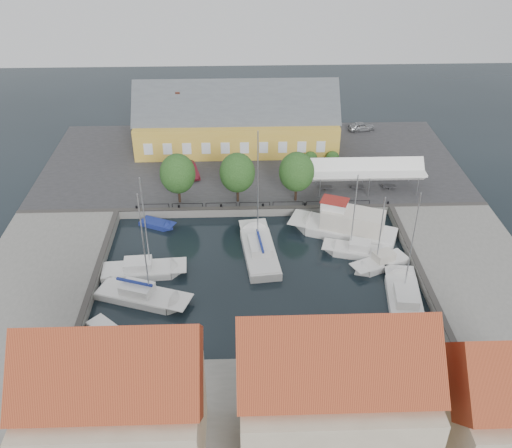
{
  "coord_description": "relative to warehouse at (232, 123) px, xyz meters",
  "views": [
    {
      "loc": [
        -1.82,
        -47.77,
        35.69
      ],
      "look_at": [
        0.0,
        6.0,
        1.5
      ],
      "focal_mm": 40.0,
      "sensor_mm": 36.0,
      "label": 1
    }
  ],
  "objects": [
    {
      "name": "east_boat_a",
      "position": [
        13.3,
        -26.39,
        -4.17
      ],
      "size": [
        7.28,
        4.18,
        10.11
      ],
      "color": "white",
      "rests_on": "ground"
    },
    {
      "name": "south_bank",
      "position": [
        2.6,
        -49.36,
        -3.93
      ],
      "size": [
        56.0,
        14.0,
        1.0
      ],
      "primitive_type": "cube",
      "color": "slate",
      "rests_on": "ground"
    },
    {
      "name": "townhouses",
      "position": [
        4.52,
        -51.6,
        1.4
      ],
      "size": [
        36.3,
        8.5,
        12.0
      ],
      "color": "beige",
      "rests_on": "south_bank"
    },
    {
      "name": "west_boat_d",
      "position": [
        -8.83,
        -33.17,
        -4.16
      ],
      "size": [
        9.69,
        5.74,
        12.43
      ],
      "color": "white",
      "rests_on": "ground"
    },
    {
      "name": "north_quay",
      "position": [
        2.6,
        -5.36,
        -3.93
      ],
      "size": [
        56.0,
        26.0,
        1.0
      ],
      "primitive_type": "cube",
      "color": "#2D2D30",
      "rests_on": "ground"
    },
    {
      "name": "ground",
      "position": [
        2.6,
        -28.36,
        -4.43
      ],
      "size": [
        140.0,
        140.0,
        0.0
      ],
      "primitive_type": "plane",
      "color": "black",
      "rests_on": "ground"
    },
    {
      "name": "warehouse",
      "position": [
        0.0,
        0.0,
        0.0
      ],
      "size": [
        28.56,
        14.0,
        9.55
      ],
      "color": "gold",
      "rests_on": "north_quay"
    },
    {
      "name": "east_boat_c",
      "position": [
        16.38,
        -34.62,
        -4.17
      ],
      "size": [
        4.24,
        9.93,
        12.15
      ],
      "color": "white",
      "rests_on": "ground"
    },
    {
      "name": "car_silver",
      "position": [
        19.62,
        4.56,
        -2.75
      ],
      "size": [
        4.22,
        2.28,
        1.36
      ],
      "primitive_type": "imported",
      "rotation": [
        0.0,
        0.0,
        1.75
      ],
      "color": "#929599",
      "rests_on": "north_quay"
    },
    {
      "name": "trawler",
      "position": [
        12.82,
        -22.61,
        -3.41
      ],
      "size": [
        12.47,
        7.86,
        5.0
      ],
      "color": "white",
      "rests_on": "ground"
    },
    {
      "name": "east_boat_b",
      "position": [
        15.45,
        -28.66,
        -4.17
      ],
      "size": [
        6.65,
        4.57,
        9.07
      ],
      "color": "white",
      "rests_on": "ground"
    },
    {
      "name": "launch_sw",
      "position": [
        -11.28,
        -37.7,
        -4.34
      ],
      "size": [
        4.38,
        4.23,
        0.98
      ],
      "color": "white",
      "rests_on": "ground"
    },
    {
      "name": "east_quay",
      "position": [
        24.6,
        -30.36,
        -3.93
      ],
      "size": [
        12.0,
        24.0,
        1.0
      ],
      "primitive_type": "cube",
      "color": "slate",
      "rests_on": "ground"
    },
    {
      "name": "center_sailboat",
      "position": [
        2.82,
        -26.07,
        -4.07
      ],
      "size": [
        4.31,
        10.98,
        14.43
      ],
      "color": "white",
      "rests_on": "ground"
    },
    {
      "name": "quay_edge_fittings",
      "position": [
        2.62,
        -23.61,
        -3.37
      ],
      "size": [
        56.0,
        24.72,
        0.4
      ],
      "color": "#383533",
      "rests_on": "north_quay"
    },
    {
      "name": "car_red",
      "position": [
        -5.58,
        -9.34,
        -2.67
      ],
      "size": [
        2.92,
        4.89,
        1.52
      ],
      "primitive_type": "imported",
      "rotation": [
        0.0,
        0.0,
        0.3
      ],
      "color": "#55131D",
      "rests_on": "north_quay"
    },
    {
      "name": "west_quay",
      "position": [
        -19.4,
        -30.36,
        -3.93
      ],
      "size": [
        12.0,
        24.0,
        1.0
      ],
      "primitive_type": "cube",
      "color": "slate",
      "rests_on": "ground"
    },
    {
      "name": "west_boat_c",
      "position": [
        -9.31,
        -29.06,
        -4.17
      ],
      "size": [
        8.84,
        3.36,
        11.64
      ],
      "color": "white",
      "rests_on": "ground"
    },
    {
      "name": "quay_trees",
      "position": [
        0.6,
        -16.36,
        0.45
      ],
      "size": [
        18.2,
        4.2,
        6.3
      ],
      "color": "black",
      "rests_on": "north_quay"
    },
    {
      "name": "launch_nw",
      "position": [
        -8.83,
        -19.96,
        -4.34
      ],
      "size": [
        4.47,
        3.25,
        0.88
      ],
      "color": "navy",
      "rests_on": "ground"
    },
    {
      "name": "tent_canopy",
      "position": [
        16.6,
        -13.86,
        -0.74
      ],
      "size": [
        14.0,
        4.0,
        2.83
      ],
      "color": "white",
      "rests_on": "north_quay"
    }
  ]
}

